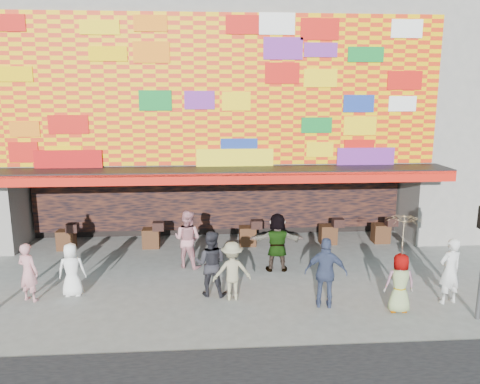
{
  "coord_description": "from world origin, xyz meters",
  "views": [
    {
      "loc": [
        -0.42,
        -11.75,
        5.49
      ],
      "look_at": [
        0.54,
        2.0,
        2.56
      ],
      "focal_mm": 35.0,
      "sensor_mm": 36.0,
      "label": 1
    }
  ],
  "objects_px": {
    "ped_h": "(450,271)",
    "ped_e": "(326,273)",
    "ped_f": "(277,242)",
    "ped_i": "(187,239)",
    "ped_a": "(72,270)",
    "ped_d": "(232,271)",
    "parasol": "(404,232)",
    "ped_g": "(400,283)",
    "ped_b": "(28,272)",
    "ped_c": "(211,263)"
  },
  "relations": [
    {
      "from": "ped_b",
      "to": "ped_g",
      "type": "xyz_separation_m",
      "value": [
        9.64,
        -1.32,
        -0.04
      ]
    },
    {
      "from": "ped_d",
      "to": "ped_i",
      "type": "distance_m",
      "value": 2.82
    },
    {
      "from": "ped_g",
      "to": "ped_e",
      "type": "bearing_deg",
      "value": -8.53
    },
    {
      "from": "ped_f",
      "to": "ped_a",
      "type": "bearing_deg",
      "value": 17.41
    },
    {
      "from": "parasol",
      "to": "ped_g",
      "type": "bearing_deg",
      "value": 0.0
    },
    {
      "from": "ped_c",
      "to": "ped_h",
      "type": "distance_m",
      "value": 6.35
    },
    {
      "from": "ped_b",
      "to": "ped_f",
      "type": "height_order",
      "value": "ped_f"
    },
    {
      "from": "ped_e",
      "to": "parasol",
      "type": "relative_size",
      "value": 1.03
    },
    {
      "from": "ped_d",
      "to": "parasol",
      "type": "height_order",
      "value": "parasol"
    },
    {
      "from": "ped_b",
      "to": "ped_e",
      "type": "distance_m",
      "value": 7.88
    },
    {
      "from": "ped_h",
      "to": "parasol",
      "type": "relative_size",
      "value": 0.99
    },
    {
      "from": "ped_d",
      "to": "ped_f",
      "type": "relative_size",
      "value": 0.87
    },
    {
      "from": "ped_c",
      "to": "ped_d",
      "type": "distance_m",
      "value": 0.66
    },
    {
      "from": "ped_a",
      "to": "ped_i",
      "type": "relative_size",
      "value": 0.8
    },
    {
      "from": "ped_b",
      "to": "ped_i",
      "type": "relative_size",
      "value": 0.87
    },
    {
      "from": "ped_b",
      "to": "ped_d",
      "type": "height_order",
      "value": "ped_d"
    },
    {
      "from": "ped_i",
      "to": "ped_e",
      "type": "bearing_deg",
      "value": 164.65
    },
    {
      "from": "ped_h",
      "to": "parasol",
      "type": "xyz_separation_m",
      "value": [
        -1.51,
        -0.4,
        1.23
      ]
    },
    {
      "from": "ped_b",
      "to": "parasol",
      "type": "bearing_deg",
      "value": -165.23
    },
    {
      "from": "ped_d",
      "to": "ped_a",
      "type": "bearing_deg",
      "value": -12.32
    },
    {
      "from": "ped_a",
      "to": "ped_c",
      "type": "height_order",
      "value": "ped_c"
    },
    {
      "from": "ped_c",
      "to": "ped_i",
      "type": "height_order",
      "value": "ped_i"
    },
    {
      "from": "ped_a",
      "to": "ped_h",
      "type": "relative_size",
      "value": 0.84
    },
    {
      "from": "ped_i",
      "to": "parasol",
      "type": "xyz_separation_m",
      "value": [
        5.49,
        -3.53,
        1.2
      ]
    },
    {
      "from": "ped_a",
      "to": "ped_c",
      "type": "bearing_deg",
      "value": 172.11
    },
    {
      "from": "ped_d",
      "to": "ped_g",
      "type": "distance_m",
      "value": 4.33
    },
    {
      "from": "ped_a",
      "to": "parasol",
      "type": "bearing_deg",
      "value": 165.05
    },
    {
      "from": "ped_b",
      "to": "ped_c",
      "type": "relative_size",
      "value": 0.88
    },
    {
      "from": "ped_a",
      "to": "ped_d",
      "type": "distance_m",
      "value": 4.4
    },
    {
      "from": "ped_d",
      "to": "ped_b",
      "type": "bearing_deg",
      "value": -8.4
    },
    {
      "from": "ped_c",
      "to": "ped_h",
      "type": "height_order",
      "value": "ped_c"
    },
    {
      "from": "ped_a",
      "to": "ped_i",
      "type": "xyz_separation_m",
      "value": [
        3.08,
        1.97,
        0.18
      ]
    },
    {
      "from": "ped_i",
      "to": "ped_b",
      "type": "bearing_deg",
      "value": 53.17
    },
    {
      "from": "ped_f",
      "to": "ped_i",
      "type": "xyz_separation_m",
      "value": [
        -2.81,
        0.5,
        0.01
      ]
    },
    {
      "from": "ped_d",
      "to": "ped_i",
      "type": "bearing_deg",
      "value": -68.13
    },
    {
      "from": "ped_g",
      "to": "ped_i",
      "type": "distance_m",
      "value": 6.53
    },
    {
      "from": "ped_h",
      "to": "parasol",
      "type": "distance_m",
      "value": 1.99
    },
    {
      "from": "ped_g",
      "to": "ped_d",
      "type": "bearing_deg",
      "value": -9.88
    },
    {
      "from": "ped_h",
      "to": "ped_e",
      "type": "bearing_deg",
      "value": -13.74
    },
    {
      "from": "ped_f",
      "to": "ped_h",
      "type": "distance_m",
      "value": 4.96
    },
    {
      "from": "ped_a",
      "to": "ped_b",
      "type": "bearing_deg",
      "value": 8.31
    },
    {
      "from": "ped_c",
      "to": "ped_e",
      "type": "relative_size",
      "value": 0.98
    },
    {
      "from": "ped_e",
      "to": "ped_i",
      "type": "bearing_deg",
      "value": -27.92
    },
    {
      "from": "ped_b",
      "to": "ped_g",
      "type": "relative_size",
      "value": 1.05
    },
    {
      "from": "ped_a",
      "to": "ped_f",
      "type": "bearing_deg",
      "value": -170.57
    },
    {
      "from": "ped_a",
      "to": "ped_c",
      "type": "relative_size",
      "value": 0.82
    },
    {
      "from": "ped_h",
      "to": "ped_f",
      "type": "bearing_deg",
      "value": -45.9
    },
    {
      "from": "ped_b",
      "to": "ped_f",
      "type": "distance_m",
      "value": 7.16
    },
    {
      "from": "ped_d",
      "to": "ped_h",
      "type": "distance_m",
      "value": 5.75
    },
    {
      "from": "ped_c",
      "to": "ped_e",
      "type": "xyz_separation_m",
      "value": [
        2.97,
        -0.95,
        0.02
      ]
    }
  ]
}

